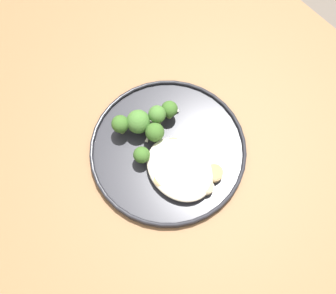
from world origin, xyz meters
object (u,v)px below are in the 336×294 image
seared_scallop_tilted_round (173,147)px  broccoli_floret_tall_stalk (169,109)px  seared_scallop_tiny_bay (173,172)px  seared_scallop_front_small (162,180)px  dinner_plate (168,149)px  broccoli_floret_rear_charred (119,125)px  broccoli_floret_beside_noodles (142,155)px  seared_scallop_large_seared (207,187)px  broccoli_floret_right_tilted (155,133)px  seared_scallop_center_golden (214,173)px  broccoli_floret_near_rim (138,122)px  seared_scallop_rear_pale (182,162)px  broccoli_floret_split_head (157,115)px

seared_scallop_tilted_round → broccoli_floret_tall_stalk: bearing=-34.5°
seared_scallop_tiny_bay → seared_scallop_front_small: bearing=85.9°
seared_scallop_front_small → dinner_plate: bearing=-49.5°
broccoli_floret_rear_charred → broccoli_floret_beside_noodles: bearing=177.0°
seared_scallop_tiny_bay → broccoli_floret_rear_charred: broccoli_floret_rear_charred is taller
seared_scallop_large_seared → broccoli_floret_right_tilted: bearing=3.2°
broccoli_floret_beside_noodles → seared_scallop_center_golden: bearing=-142.5°
seared_scallop_center_golden → broccoli_floret_near_rim: bearing=16.3°
seared_scallop_front_small → broccoli_floret_tall_stalk: broccoli_floret_tall_stalk is taller
broccoli_floret_near_rim → seared_scallop_rear_pale: bearing=-171.3°
dinner_plate → seared_scallop_center_golden: seared_scallop_center_golden is taller
dinner_plate → seared_scallop_large_seared: (-0.10, -0.00, 0.01)m
seared_scallop_center_golden → dinner_plate: bearing=18.6°
seared_scallop_rear_pale → broccoli_floret_beside_noodles: bearing=43.9°
broccoli_floret_split_head → seared_scallop_front_small: bearing=144.5°
seared_scallop_large_seared → broccoli_floret_rear_charred: size_ratio=0.52×
broccoli_floret_split_head → seared_scallop_tiny_bay: bearing=155.7°
seared_scallop_center_golden → seared_scallop_tilted_round: (0.09, 0.02, 0.00)m
seared_scallop_large_seared → broccoli_floret_rear_charred: broccoli_floret_rear_charred is taller
seared_scallop_front_small → broccoli_floret_rear_charred: bearing=-1.1°
dinner_plate → broccoli_floret_split_head: bearing=-19.5°
broccoli_floret_beside_noodles → seared_scallop_tiny_bay: bearing=-156.2°
seared_scallop_tiny_bay → broccoli_floret_near_rim: size_ratio=0.52×
broccoli_floret_tall_stalk → seared_scallop_front_small: bearing=134.2°
broccoli_floret_tall_stalk → broccoli_floret_rear_charred: 0.10m
seared_scallop_tiny_bay → broccoli_floret_beside_noodles: broccoli_floret_beside_noodles is taller
seared_scallop_front_small → seared_scallop_tilted_round: 0.07m
broccoli_floret_tall_stalk → dinner_plate: bearing=137.7°
broccoli_floret_right_tilted → seared_scallop_tiny_bay: bearing=165.2°
seared_scallop_tiny_bay → broccoli_floret_near_rim: 0.11m
seared_scallop_tilted_round → broccoli_floret_tall_stalk: (0.06, -0.04, 0.02)m
seared_scallop_large_seared → seared_scallop_tiny_bay: bearing=24.7°
seared_scallop_front_small → seared_scallop_large_seared: 0.08m
dinner_plate → seared_scallop_rear_pale: size_ratio=9.07×
seared_scallop_tiny_bay → broccoli_floret_rear_charred: (0.13, 0.02, 0.02)m
broccoli_floret_near_rim → broccoli_floret_tall_stalk: 0.06m
seared_scallop_tiny_bay → broccoli_floret_tall_stalk: bearing=-37.0°
seared_scallop_center_golden → seared_scallop_large_seared: bearing=111.7°
seared_scallop_center_golden → broccoli_floret_tall_stalk: bearing=-5.9°
dinner_plate → seared_scallop_large_seared: size_ratio=11.17×
seared_scallop_tiny_bay → broccoli_floret_right_tilted: (0.07, -0.02, 0.02)m
dinner_plate → seared_scallop_rear_pale: seared_scallop_rear_pale is taller
seared_scallop_tiny_bay → seared_scallop_tilted_round: seared_scallop_tiny_bay is taller
seared_scallop_rear_pale → broccoli_floret_near_rim: size_ratio=0.59×
broccoli_floret_beside_noodles → broccoli_floret_tall_stalk: size_ratio=0.90×
broccoli_floret_near_rim → broccoli_floret_tall_stalk: (-0.02, -0.06, -0.00)m
broccoli_floret_right_tilted → broccoli_floret_tall_stalk: bearing=-69.9°
broccoli_floret_right_tilted → seared_scallop_center_golden: bearing=-163.8°
broccoli_floret_split_head → broccoli_floret_beside_noodles: 0.08m
broccoli_floret_near_rim → broccoli_floret_split_head: bearing=-110.8°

